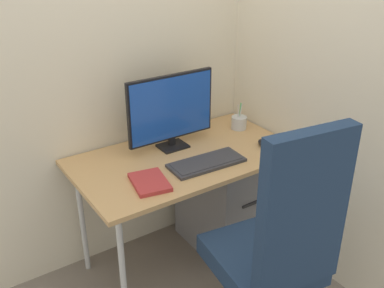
{
  "coord_description": "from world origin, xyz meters",
  "views": [
    {
      "loc": [
        -1.22,
        -1.89,
        1.91
      ],
      "look_at": [
        0.0,
        -0.07,
        0.85
      ],
      "focal_mm": 41.68,
      "sensor_mm": 36.0,
      "label": 1
    }
  ],
  "objects_px": {
    "notebook": "(150,182)",
    "mouse": "(264,144)",
    "filing_cabinet": "(228,198)",
    "keyboard": "(207,163)",
    "monitor": "(172,109)",
    "pen_holder": "(239,122)",
    "office_chair": "(278,244)"
  },
  "relations": [
    {
      "from": "notebook",
      "to": "mouse",
      "type": "bearing_deg",
      "value": 10.98
    },
    {
      "from": "filing_cabinet",
      "to": "keyboard",
      "type": "relative_size",
      "value": 1.53
    },
    {
      "from": "keyboard",
      "to": "monitor",
      "type": "bearing_deg",
      "value": 97.23
    },
    {
      "from": "keyboard",
      "to": "pen_holder",
      "type": "height_order",
      "value": "pen_holder"
    },
    {
      "from": "filing_cabinet",
      "to": "monitor",
      "type": "height_order",
      "value": "monitor"
    },
    {
      "from": "monitor",
      "to": "office_chair",
      "type": "bearing_deg",
      "value": -90.97
    },
    {
      "from": "monitor",
      "to": "mouse",
      "type": "xyz_separation_m",
      "value": [
        0.44,
        -0.31,
        -0.22
      ]
    },
    {
      "from": "pen_holder",
      "to": "notebook",
      "type": "bearing_deg",
      "value": -160.39
    },
    {
      "from": "notebook",
      "to": "keyboard",
      "type": "bearing_deg",
      "value": 12.79
    },
    {
      "from": "filing_cabinet",
      "to": "keyboard",
      "type": "xyz_separation_m",
      "value": [
        -0.3,
        -0.17,
        0.43
      ]
    },
    {
      "from": "filing_cabinet",
      "to": "pen_holder",
      "type": "relative_size",
      "value": 3.93
    },
    {
      "from": "mouse",
      "to": "pen_holder",
      "type": "height_order",
      "value": "pen_holder"
    },
    {
      "from": "filing_cabinet",
      "to": "keyboard",
      "type": "height_order",
      "value": "keyboard"
    },
    {
      "from": "monitor",
      "to": "keyboard",
      "type": "bearing_deg",
      "value": -82.77
    },
    {
      "from": "office_chair",
      "to": "filing_cabinet",
      "type": "relative_size",
      "value": 1.9
    },
    {
      "from": "office_chair",
      "to": "notebook",
      "type": "height_order",
      "value": "office_chair"
    },
    {
      "from": "keyboard",
      "to": "notebook",
      "type": "relative_size",
      "value": 1.86
    },
    {
      "from": "office_chair",
      "to": "pen_holder",
      "type": "distance_m",
      "value": 1.05
    },
    {
      "from": "monitor",
      "to": "notebook",
      "type": "xyz_separation_m",
      "value": [
        -0.32,
        -0.3,
        -0.22
      ]
    },
    {
      "from": "mouse",
      "to": "filing_cabinet",
      "type": "bearing_deg",
      "value": 135.06
    },
    {
      "from": "keyboard",
      "to": "mouse",
      "type": "bearing_deg",
      "value": -1.63
    },
    {
      "from": "monitor",
      "to": "keyboard",
      "type": "height_order",
      "value": "monitor"
    },
    {
      "from": "mouse",
      "to": "pen_holder",
      "type": "distance_m",
      "value": 0.3
    },
    {
      "from": "pen_holder",
      "to": "notebook",
      "type": "xyz_separation_m",
      "value": [
        -0.82,
        -0.29,
        -0.03
      ]
    },
    {
      "from": "keyboard",
      "to": "notebook",
      "type": "bearing_deg",
      "value": -178.22
    },
    {
      "from": "keyboard",
      "to": "notebook",
      "type": "distance_m",
      "value": 0.36
    },
    {
      "from": "filing_cabinet",
      "to": "notebook",
      "type": "distance_m",
      "value": 0.81
    },
    {
      "from": "monitor",
      "to": "mouse",
      "type": "height_order",
      "value": "monitor"
    },
    {
      "from": "mouse",
      "to": "monitor",
      "type": "bearing_deg",
      "value": 159.69
    },
    {
      "from": "keyboard",
      "to": "notebook",
      "type": "height_order",
      "value": "notebook"
    },
    {
      "from": "keyboard",
      "to": "mouse",
      "type": "relative_size",
      "value": 4.04
    },
    {
      "from": "filing_cabinet",
      "to": "pen_holder",
      "type": "xyz_separation_m",
      "value": [
        0.16,
        0.11,
        0.46
      ]
    }
  ]
}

